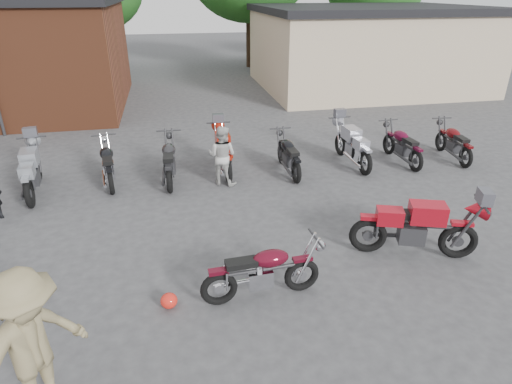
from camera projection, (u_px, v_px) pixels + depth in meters
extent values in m
plane|color=#39383B|center=(258.00, 297.00, 6.91)|extent=(90.00, 90.00, 0.00)
cube|color=tan|center=(366.00, 50.00, 20.94)|extent=(10.00, 8.00, 3.50)
ellipsoid|color=red|center=(169.00, 301.00, 6.65)|extent=(0.34, 0.34, 0.25)
imported|color=#B6B5B1|center=(222.00, 156.00, 10.61)|extent=(0.92, 0.86, 1.51)
imported|color=#837450|center=(34.00, 348.00, 4.63)|extent=(1.36, 1.47, 1.98)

